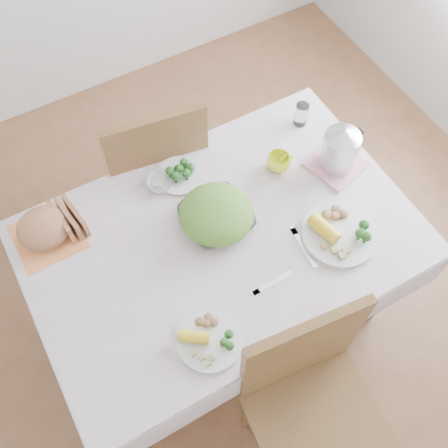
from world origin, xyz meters
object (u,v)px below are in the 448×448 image
chair_near (316,426)px  electric_kettle (340,147)px  salad_bowl (216,218)px  yellow_mug (279,162)px  chair_far (153,165)px  dinner_plate_left (209,340)px  dinner_plate_right (339,234)px  dining_table (222,279)px

chair_near → electric_kettle: size_ratio=4.98×
salad_bowl → yellow_mug: (0.36, 0.11, 0.01)m
chair_near → chair_far: bearing=96.4°
chair_far → salad_bowl: chair_far is taller
chair_near → electric_kettle: 1.09m
chair_far → dinner_plate_left: size_ratio=4.30×
chair_far → yellow_mug: chair_far is taller
chair_far → salad_bowl: bearing=101.0°
dinner_plate_right → yellow_mug: 0.40m
chair_far → salad_bowl: 0.69m
dinner_plate_right → electric_kettle: (0.19, 0.29, 0.11)m
salad_bowl → yellow_mug: bearing=16.9°
chair_near → yellow_mug: bearing=73.6°
chair_far → dinner_plate_left: 1.08m
electric_kettle → dinner_plate_right: bearing=-109.0°
salad_bowl → dinner_plate_left: bearing=-122.0°
dinner_plate_left → chair_far: bearing=77.4°
dinner_plate_left → electric_kettle: size_ratio=1.13×
salad_bowl → yellow_mug: 0.37m
dinner_plate_left → dinner_plate_right: size_ratio=0.79×
chair_near → yellow_mug: size_ratio=10.52×
dinner_plate_left → chair_near: bearing=-59.7°
salad_bowl → electric_kettle: electric_kettle is taller
yellow_mug → electric_kettle: bearing=-26.0°
salad_bowl → dinner_plate_left: (-0.26, -0.41, -0.02)m
dinner_plate_right → chair_near: bearing=-128.2°
dinner_plate_left → electric_kettle: bearing=26.2°
dinner_plate_left → dinner_plate_right: (0.64, 0.12, 0.00)m
electric_kettle → salad_bowl: bearing=-165.6°
dining_table → yellow_mug: 0.59m
dining_table → chair_near: 0.74m
salad_bowl → chair_far: bearing=92.8°
chair_far → dinner_plate_right: (0.42, -0.89, 0.31)m
dining_table → salad_bowl: salad_bowl is taller
dining_table → chair_near: size_ratio=1.35×
dining_table → dinner_plate_right: bearing=-28.4°
chair_near → chair_far: chair_near is taller
chair_near → dinner_plate_right: (0.41, 0.52, 0.31)m
dinner_plate_left → salad_bowl: bearing=58.0°
dining_table → dinner_plate_left: (-0.24, -0.34, 0.40)m
dining_table → chair_far: (-0.02, 0.67, 0.09)m
dinner_plate_left → yellow_mug: yellow_mug is taller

